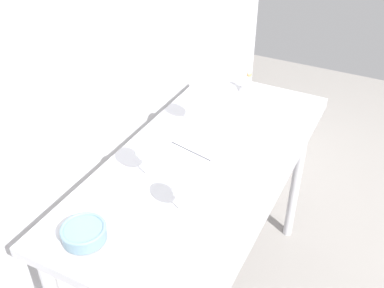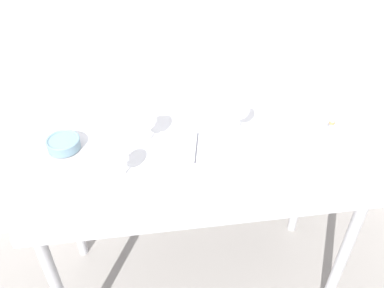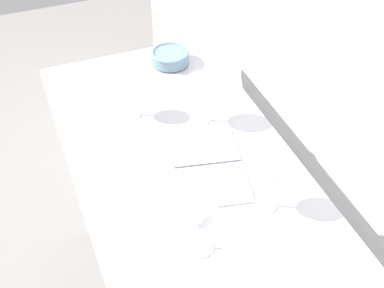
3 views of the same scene
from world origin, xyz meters
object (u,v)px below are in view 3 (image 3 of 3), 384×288
Objects in this scene: wine_glass_near_right at (201,214)px; tasting_bowl at (170,57)px; tasting_sheet_upper at (273,256)px; wine_glass_far_left at (201,87)px; open_notebook at (208,165)px; wine_glass_near_left at (129,87)px; wine_glass_far_right at (271,174)px.

tasting_bowl is at bearing 165.48° from wine_glass_near_right.
wine_glass_near_right is at bearing -98.62° from tasting_sheet_upper.
tasting_bowl is at bearing 176.68° from wine_glass_far_left.
wine_glass_far_left is 0.25m from open_notebook.
tasting_sheet_upper is at bearing -3.34° from wine_glass_far_left.
wine_glass_far_left reaches higher than tasting_sheet_upper.
wine_glass_near_left is 0.61× the size of tasting_sheet_upper.
wine_glass_near_right reaches higher than open_notebook.
tasting_sheet_upper is at bearing -21.55° from wine_glass_far_right.
open_notebook is 0.57m from tasting_bowl.
open_notebook is at bearing -156.10° from wine_glass_far_right.
wine_glass_far_right is 0.67× the size of tasting_sheet_upper.
wine_glass_far_right is at bearing 0.70° from tasting_bowl.
wine_glass_far_left is 0.52m from wine_glass_near_right.
wine_glass_near_right is at bearing 0.92° from wine_glass_near_left.
wine_glass_far_right is at bearing 106.39° from wine_glass_near_right.
tasting_sheet_upper is at bearing -3.34° from tasting_bowl.
tasting_bowl is at bearing -179.30° from wine_glass_far_right.
wine_glass_far_right is 0.23m from wine_glass_near_right.
open_notebook reaches higher than tasting_sheet_upper.
wine_glass_far_right reaches higher than wine_glass_near_left.
wine_glass_near_right is (0.48, -0.19, -0.00)m from wine_glass_far_left.
open_notebook is at bearing -16.28° from wine_glass_far_left.
wine_glass_far_left is 1.04× the size of wine_glass_near_right.
wine_glass_near_right is (0.59, 0.01, 0.02)m from wine_glass_near_left.
tasting_sheet_upper is at bearing 14.04° from wine_glass_near_left.
wine_glass_far_left reaches higher than tasting_bowl.
wine_glass_near_right is 0.49× the size of open_notebook.
tasting_sheet_upper is (0.57, -0.03, -0.13)m from wine_glass_far_left.
wine_glass_near_right is at bearing -14.52° from tasting_bowl.
open_notebook is at bearing -154.10° from tasting_sheet_upper.
wine_glass_near_right is at bearing -22.14° from wine_glass_far_left.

